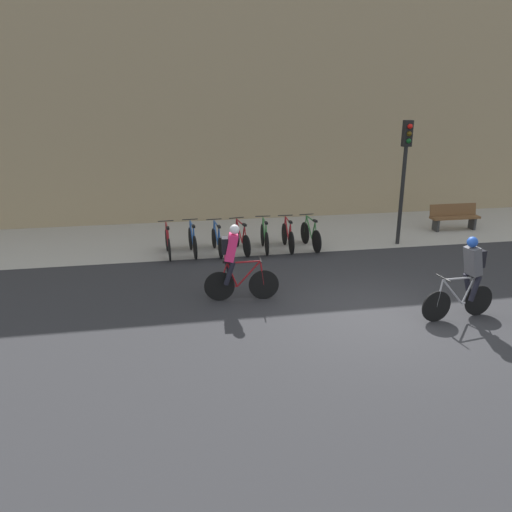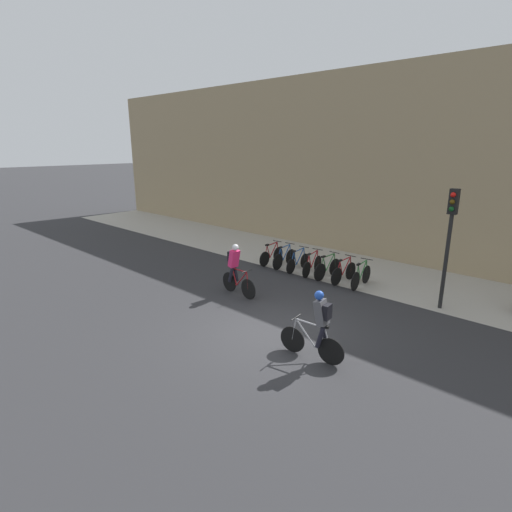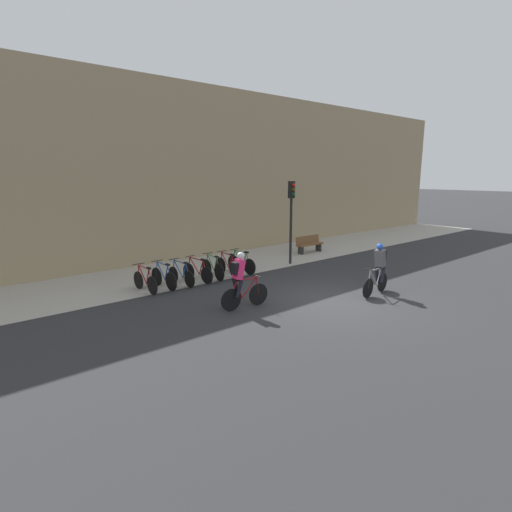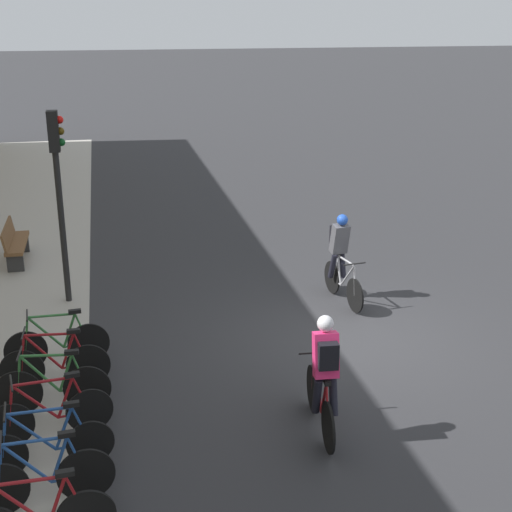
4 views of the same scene
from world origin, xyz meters
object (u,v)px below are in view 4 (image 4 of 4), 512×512
(parked_bike_5, at_px, (55,364))
(bench, at_px, (15,242))
(parked_bike_3, at_px, (50,414))
(traffic_light_pole, at_px, (58,173))
(parked_bike_1, at_px, (43,478))
(parked_bike_4, at_px, (53,387))
(parked_bike_2, at_px, (47,444))
(parked_bike_6, at_px, (58,344))
(cyclist_pink, at_px, (324,374))
(cyclist_grey, at_px, (341,255))

(parked_bike_5, bearing_deg, bench, 10.88)
(parked_bike_3, height_order, traffic_light_pole, traffic_light_pole)
(parked_bike_1, xyz_separation_m, parked_bike_4, (2.15, 0.00, 0.00))
(parked_bike_2, relative_size, parked_bike_6, 1.00)
(parked_bike_2, bearing_deg, cyclist_pink, -89.77)
(parked_bike_3, relative_size, parked_bike_5, 1.01)
(parked_bike_5, relative_size, parked_bike_6, 1.00)
(parked_bike_6, relative_size, traffic_light_pole, 0.44)
(parked_bike_2, xyz_separation_m, traffic_light_pole, (5.71, -0.07, 2.23))
(cyclist_pink, distance_m, parked_bike_2, 3.65)
(parked_bike_1, distance_m, traffic_light_pole, 6.80)
(cyclist_pink, bearing_deg, parked_bike_2, 90.23)
(parked_bike_5, bearing_deg, parked_bike_4, 179.97)
(parked_bike_2, relative_size, bench, 0.97)
(cyclist_pink, height_order, parked_bike_1, cyclist_pink)
(parked_bike_4, height_order, traffic_light_pole, traffic_light_pole)
(bench, bearing_deg, parked_bike_4, -170.22)
(parked_bike_1, xyz_separation_m, parked_bike_3, (1.44, -0.00, -0.01))
(cyclist_pink, distance_m, parked_bike_6, 4.64)
(cyclist_pink, height_order, parked_bike_4, cyclist_pink)
(parked_bike_4, xyz_separation_m, traffic_light_pole, (4.28, -0.07, 2.21))
(cyclist_grey, relative_size, parked_bike_5, 1.07)
(cyclist_grey, relative_size, traffic_light_pole, 0.47)
(cyclist_grey, height_order, parked_bike_1, cyclist_grey)
(parked_bike_6, bearing_deg, parked_bike_2, -179.96)
(parked_bike_4, height_order, bench, parked_bike_4)
(parked_bike_3, distance_m, parked_bike_4, 0.72)
(parked_bike_1, relative_size, parked_bike_2, 0.99)
(cyclist_pink, height_order, parked_bike_6, cyclist_pink)
(bench, bearing_deg, parked_bike_1, -172.51)
(parked_bike_1, bearing_deg, cyclist_pink, -78.51)
(parked_bike_1, height_order, traffic_light_pole, traffic_light_pole)
(parked_bike_3, relative_size, bench, 0.97)
(cyclist_pink, relative_size, traffic_light_pole, 0.47)
(parked_bike_2, distance_m, bench, 8.47)
(cyclist_grey, height_order, parked_bike_5, cyclist_grey)
(parked_bike_4, height_order, parked_bike_5, parked_bike_4)
(cyclist_grey, height_order, parked_bike_6, cyclist_grey)
(parked_bike_4, distance_m, parked_bike_6, 1.44)
(parked_bike_2, bearing_deg, bench, 8.14)
(cyclist_grey, bearing_deg, bench, 60.56)
(cyclist_pink, relative_size, cyclist_grey, 1.01)
(cyclist_pink, height_order, parked_bike_3, cyclist_pink)
(traffic_light_pole, bearing_deg, cyclist_grey, -101.22)
(cyclist_pink, bearing_deg, cyclist_grey, -21.17)
(parked_bike_5, distance_m, traffic_light_pole, 4.19)
(parked_bike_6, bearing_deg, parked_bike_5, -180.00)
(cyclist_pink, height_order, bench, cyclist_pink)
(cyclist_grey, height_order, traffic_light_pole, traffic_light_pole)
(cyclist_pink, relative_size, parked_bike_5, 1.07)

